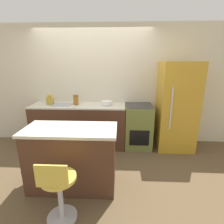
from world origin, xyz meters
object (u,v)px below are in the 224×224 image
object	(u,v)px
oven_range	(138,126)
mixing_bowl	(107,103)
stool_chair	(59,190)
refrigerator	(177,107)
kettle	(50,100)

from	to	relation	value
oven_range	mixing_bowl	distance (m)	0.86
stool_chair	refrigerator	bearing A→B (deg)	46.25
kettle	mixing_bowl	bearing A→B (deg)	0.00
refrigerator	stool_chair	world-z (taller)	refrigerator
refrigerator	kettle	xyz separation A→B (m)	(-2.69, 0.05, 0.12)
refrigerator	stool_chair	distance (m)	2.74
refrigerator	oven_range	bearing A→B (deg)	178.61
refrigerator	kettle	distance (m)	2.69
kettle	mixing_bowl	distance (m)	1.23
kettle	mixing_bowl	xyz separation A→B (m)	(1.23, 0.00, -0.05)
oven_range	kettle	world-z (taller)	kettle
stool_chair	oven_range	bearing A→B (deg)	61.02
kettle	mixing_bowl	world-z (taller)	kettle
stool_chair	mixing_bowl	xyz separation A→B (m)	(0.40, 1.99, 0.56)
oven_range	mixing_bowl	world-z (taller)	mixing_bowl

